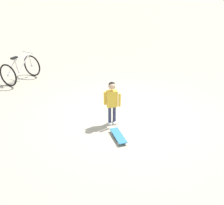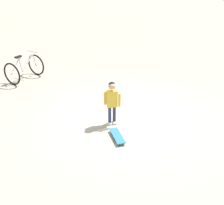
% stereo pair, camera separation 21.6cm
% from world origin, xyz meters
% --- Properties ---
extents(ground_plane, '(50.00, 50.00, 0.00)m').
position_xyz_m(ground_plane, '(0.00, 0.00, 0.00)').
color(ground_plane, tan).
extents(child_person, '(0.40, 0.27, 1.06)m').
position_xyz_m(child_person, '(0.16, 0.44, 0.66)').
color(child_person, '#2D3351').
rests_on(child_person, ground).
extents(skateboard, '(0.59, 0.60, 0.07)m').
position_xyz_m(skateboard, '(-0.25, 0.97, 0.06)').
color(skateboard, teal).
rests_on(skateboard, ground).
extents(bicycle_near, '(0.79, 1.12, 0.85)m').
position_xyz_m(bicycle_near, '(3.95, -0.74, 0.38)').
color(bicycle_near, black).
rests_on(bicycle_near, ground).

